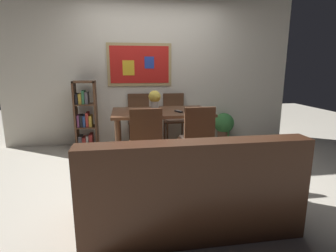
{
  "coord_description": "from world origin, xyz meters",
  "views": [
    {
      "loc": [
        -0.51,
        -3.34,
        1.38
      ],
      "look_at": [
        0.02,
        -0.1,
        0.65
      ],
      "focal_mm": 28.41,
      "sensor_mm": 36.0,
      "label": 1
    }
  ],
  "objects": [
    {
      "name": "leather_couch",
      "position": [
        0.0,
        -1.24,
        0.31
      ],
      "size": [
        1.8,
        0.84,
        0.84
      ],
      "color": "#472819",
      "rests_on": "ground_plane"
    },
    {
      "name": "dining_chair_near_left",
      "position": [
        -0.28,
        -0.2,
        0.54
      ],
      "size": [
        0.4,
        0.41,
        0.91
      ],
      "color": "brown",
      "rests_on": "ground_plane"
    },
    {
      "name": "potted_ivy",
      "position": [
        1.32,
        1.34,
        0.3
      ],
      "size": [
        0.38,
        0.38,
        0.53
      ],
      "color": "brown",
      "rests_on": "ground_plane"
    },
    {
      "name": "dining_table",
      "position": [
        0.02,
        0.58,
        0.64
      ],
      "size": [
        1.45,
        0.92,
        0.74
      ],
      "color": "brown",
      "rests_on": "ground_plane"
    },
    {
      "name": "dining_chair_near_right",
      "position": [
        0.38,
        -0.19,
        0.54
      ],
      "size": [
        0.4,
        0.41,
        0.91
      ],
      "color": "brown",
      "rests_on": "ground_plane"
    },
    {
      "name": "tv_remote",
      "position": [
        0.26,
        0.4,
        0.75
      ],
      "size": [
        0.1,
        0.16,
        0.02
      ],
      "color": "black",
      "rests_on": "dining_table"
    },
    {
      "name": "dining_chair_far_right",
      "position": [
        0.37,
        1.34,
        0.54
      ],
      "size": [
        0.4,
        0.41,
        0.91
      ],
      "color": "brown",
      "rests_on": "ground_plane"
    },
    {
      "name": "ground_plane",
      "position": [
        0.0,
        0.0,
        0.0
      ],
      "size": [
        12.0,
        12.0,
        0.0
      ],
      "primitive_type": "plane",
      "color": "beige"
    },
    {
      "name": "flower_vase",
      "position": [
        -0.07,
        0.62,
        0.92
      ],
      "size": [
        0.19,
        0.19,
        0.3
      ],
      "color": "beige",
      "rests_on": "dining_table"
    },
    {
      "name": "bookshelf",
      "position": [
        -1.18,
        1.24,
        0.53
      ],
      "size": [
        0.36,
        0.28,
        1.16
      ],
      "color": "brown",
      "rests_on": "ground_plane"
    },
    {
      "name": "wall_back_with_painting",
      "position": [
        -0.0,
        1.56,
        1.3
      ],
      "size": [
        5.2,
        0.14,
        2.6
      ],
      "color": "silver",
      "rests_on": "ground_plane"
    },
    {
      "name": "dining_chair_far_left",
      "position": [
        -0.27,
        1.37,
        0.54
      ],
      "size": [
        0.4,
        0.41,
        0.91
      ],
      "color": "brown",
      "rests_on": "ground_plane"
    }
  ]
}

